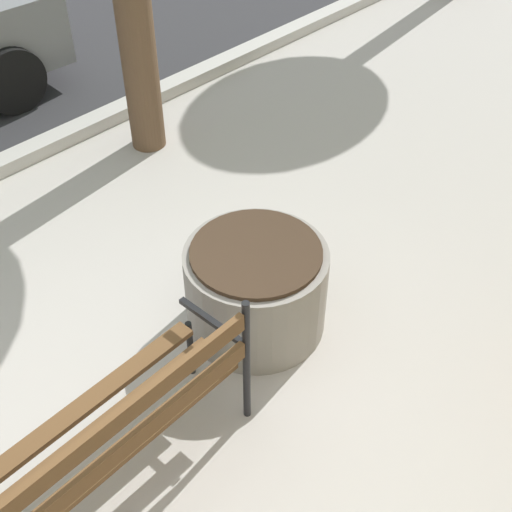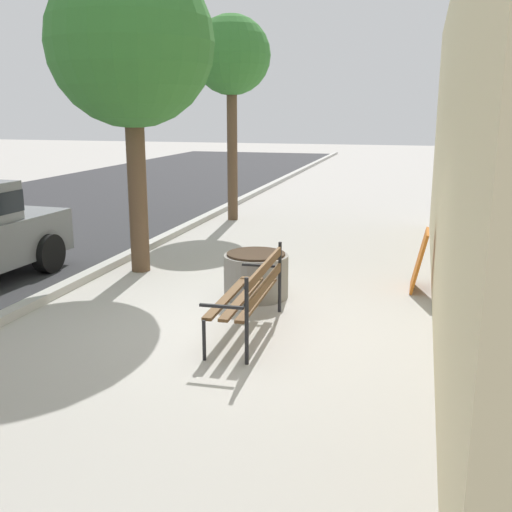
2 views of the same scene
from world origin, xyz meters
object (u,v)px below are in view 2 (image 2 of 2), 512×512
Objects in this scene: leaning_signboard at (419,260)px; concrete_planter at (256,275)px; street_tree_down_street at (131,45)px; park_bench at (252,290)px; street_tree_far_corner at (231,58)px.

concrete_planter is at bearing 113.67° from leaning_signboard.
street_tree_down_street is (0.91, 2.24, 3.26)m from concrete_planter.
park_bench is 3.09m from leaning_signboard.
street_tree_far_corner is 7.40m from leaning_signboard.
leaning_signboard is (0.98, -2.24, 0.13)m from concrete_planter.
park_bench is 4.63m from street_tree_down_street.
leaning_signboard is (0.07, -4.48, -3.13)m from street_tree_down_street.
leaning_signboard reaches higher than concrete_planter.
street_tree_far_corner is at bearing 41.89° from leaning_signboard.
leaning_signboard is at bearing -66.33° from concrete_planter.
street_tree_down_street is at bearing 47.48° from park_bench.
leaning_signboard is (-4.93, -4.42, -3.31)m from street_tree_far_corner.
concrete_planter is (1.45, 0.34, -0.22)m from park_bench.
street_tree_down_street is 5.01m from street_tree_far_corner.
street_tree_down_street reaches higher than concrete_planter.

